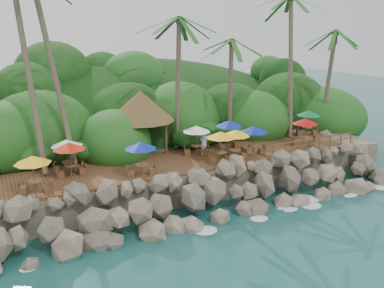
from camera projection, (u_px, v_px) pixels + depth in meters
name	position (u px, v px, depth m)	size (l,w,h in m)	color
ground	(237.00, 223.00, 24.85)	(140.00, 140.00, 0.00)	#19514F
land_base	(144.00, 142.00, 38.30)	(32.00, 25.20, 2.10)	gray
jungle_hill	(120.00, 134.00, 45.03)	(44.80, 28.00, 15.40)	#143811
seawall	(220.00, 193.00, 26.25)	(29.00, 4.00, 2.30)	gray
terrace	(192.00, 160.00, 29.40)	(26.00, 5.00, 0.20)	brown
jungle_foliage	(148.00, 155.00, 37.73)	(44.00, 16.00, 12.00)	#143811
foam_line	(234.00, 220.00, 25.10)	(25.20, 0.80, 0.06)	white
palms	(200.00, 6.00, 29.65)	(30.93, 6.85, 14.30)	brown
palapa	(141.00, 106.00, 30.17)	(4.99, 4.99, 4.60)	brown
dining_clusters	(197.00, 135.00, 28.61)	(24.56, 4.97, 2.21)	brown
railing	(314.00, 143.00, 31.15)	(8.30, 0.10, 1.00)	brown
waiter	(204.00, 143.00, 30.16)	(0.64, 0.42, 1.76)	silver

